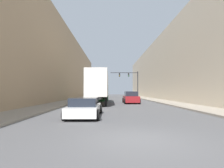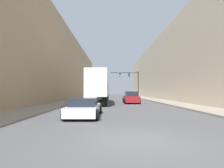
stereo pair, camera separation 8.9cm
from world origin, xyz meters
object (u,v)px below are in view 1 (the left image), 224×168
object	(u,v)px
sedan_car	(85,107)
traffic_signal_gantry	(131,80)
semi_truck	(99,87)
suv_car	(131,98)

from	to	relation	value
sedan_car	traffic_signal_gantry	xyz separation A→B (m)	(6.89, 30.63, 3.92)
semi_truck	traffic_signal_gantry	xyz separation A→B (m)	(6.73, 17.29, 2.21)
sedan_car	suv_car	xyz separation A→B (m)	(4.63, 13.00, 0.18)
suv_car	traffic_signal_gantry	world-z (taller)	traffic_signal_gantry
traffic_signal_gantry	sedan_car	bearing A→B (deg)	-102.68
suv_car	traffic_signal_gantry	bearing A→B (deg)	82.69
sedan_car	traffic_signal_gantry	size ratio (longest dim) A/B	0.68
traffic_signal_gantry	suv_car	bearing A→B (deg)	-97.31
semi_truck	sedan_car	xyz separation A→B (m)	(-0.16, -13.34, -1.72)
semi_truck	suv_car	distance (m)	4.73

